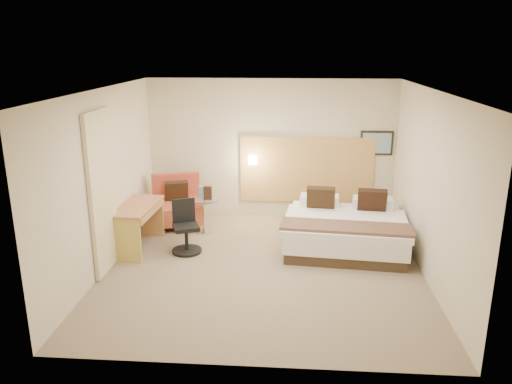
# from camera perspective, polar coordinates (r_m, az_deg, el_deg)

# --- Properties ---
(floor) EXTENTS (4.80, 5.00, 0.02)m
(floor) POSITION_cam_1_polar(r_m,az_deg,el_deg) (7.82, 0.84, -8.60)
(floor) COLOR #7C6A53
(floor) RESTS_ON ground
(ceiling) EXTENTS (4.80, 5.00, 0.02)m
(ceiling) POSITION_cam_1_polar(r_m,az_deg,el_deg) (7.11, 0.94, 11.68)
(ceiling) COLOR white
(ceiling) RESTS_ON floor
(wall_back) EXTENTS (4.80, 0.02, 2.70)m
(wall_back) POSITION_cam_1_polar(r_m,az_deg,el_deg) (9.78, 1.74, 4.95)
(wall_back) COLOR beige
(wall_back) RESTS_ON floor
(wall_front) EXTENTS (4.80, 0.02, 2.70)m
(wall_front) POSITION_cam_1_polar(r_m,az_deg,el_deg) (4.98, -0.79, -6.64)
(wall_front) COLOR beige
(wall_front) RESTS_ON floor
(wall_left) EXTENTS (0.02, 5.00, 2.70)m
(wall_left) POSITION_cam_1_polar(r_m,az_deg,el_deg) (7.85, -16.95, 1.35)
(wall_left) COLOR beige
(wall_left) RESTS_ON floor
(wall_right) EXTENTS (0.02, 5.00, 2.70)m
(wall_right) POSITION_cam_1_polar(r_m,az_deg,el_deg) (7.60, 19.33, 0.64)
(wall_right) COLOR beige
(wall_right) RESTS_ON floor
(headboard_panel) EXTENTS (2.60, 0.04, 1.30)m
(headboard_panel) POSITION_cam_1_polar(r_m,az_deg,el_deg) (9.83, 5.79, 2.54)
(headboard_panel) COLOR #BB8848
(headboard_panel) RESTS_ON wall_back
(art_frame) EXTENTS (0.62, 0.03, 0.47)m
(art_frame) POSITION_cam_1_polar(r_m,az_deg,el_deg) (9.85, 13.62, 5.47)
(art_frame) COLOR black
(art_frame) RESTS_ON wall_back
(art_canvas) EXTENTS (0.54, 0.01, 0.39)m
(art_canvas) POSITION_cam_1_polar(r_m,az_deg,el_deg) (9.83, 13.63, 5.44)
(art_canvas) COLOR #758DA2
(art_canvas) RESTS_ON wall_back
(lamp_arm) EXTENTS (0.02, 0.12, 0.02)m
(lamp_arm) POSITION_cam_1_polar(r_m,az_deg,el_deg) (9.76, -0.35, 3.73)
(lamp_arm) COLOR white
(lamp_arm) RESTS_ON wall_back
(lamp_shade) EXTENTS (0.15, 0.15, 0.15)m
(lamp_shade) POSITION_cam_1_polar(r_m,az_deg,el_deg) (9.70, -0.38, 3.65)
(lamp_shade) COLOR #FEECC6
(lamp_shade) RESTS_ON wall_back
(curtain) EXTENTS (0.06, 0.90, 2.42)m
(curtain) POSITION_cam_1_polar(r_m,az_deg,el_deg) (7.65, -17.18, -0.09)
(curtain) COLOR beige
(curtain) RESTS_ON wall_left
(bottle_a) EXTENTS (0.07, 0.07, 0.22)m
(bottle_a) POSITION_cam_1_polar(r_m,az_deg,el_deg) (9.12, -6.37, 0.01)
(bottle_a) COLOR #80A9C6
(bottle_a) RESTS_ON side_table
(bottle_b) EXTENTS (0.07, 0.07, 0.22)m
(bottle_b) POSITION_cam_1_polar(r_m,az_deg,el_deg) (9.09, -6.17, -0.03)
(bottle_b) COLOR #85B0CE
(bottle_b) RESTS_ON side_table
(menu_folder) EXTENTS (0.15, 0.06, 0.25)m
(menu_folder) POSITION_cam_1_polar(r_m,az_deg,el_deg) (8.99, -5.53, -0.12)
(menu_folder) COLOR #321D14
(menu_folder) RESTS_ON side_table
(bed) EXTENTS (2.15, 2.11, 0.97)m
(bed) POSITION_cam_1_polar(r_m,az_deg,el_deg) (8.60, 10.14, -4.11)
(bed) COLOR #382A1C
(bed) RESTS_ON floor
(lounge_chair) EXTENTS (1.09, 1.02, 0.95)m
(lounge_chair) POSITION_cam_1_polar(r_m,az_deg,el_deg) (9.55, -8.94, -1.58)
(lounge_chair) COLOR tan
(lounge_chair) RESTS_ON floor
(side_table) EXTENTS (0.57, 0.57, 0.62)m
(side_table) POSITION_cam_1_polar(r_m,az_deg,el_deg) (9.17, -5.94, -2.42)
(side_table) COLOR silver
(side_table) RESTS_ON floor
(desk) EXTENTS (0.63, 1.25, 0.76)m
(desk) POSITION_cam_1_polar(r_m,az_deg,el_deg) (8.51, -13.27, -2.50)
(desk) COLOR #A96A42
(desk) RESTS_ON floor
(desk_chair) EXTENTS (0.64, 0.64, 0.87)m
(desk_chair) POSITION_cam_1_polar(r_m,az_deg,el_deg) (8.32, -8.03, -4.43)
(desk_chair) COLOR black
(desk_chair) RESTS_ON floor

